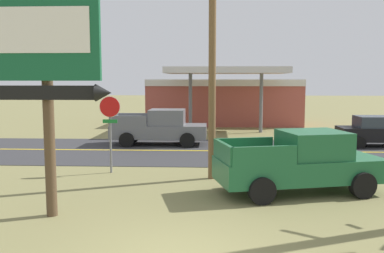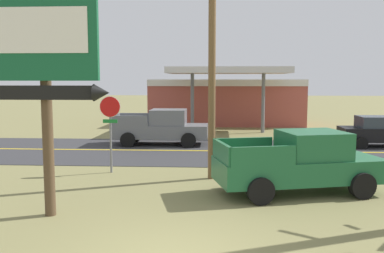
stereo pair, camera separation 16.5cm
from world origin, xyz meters
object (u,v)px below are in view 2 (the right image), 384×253
stop_sign (110,120)px  motel_sign (46,64)px  pickup_grey_on_road (162,127)px  utility_pole (212,37)px  pickup_green_parked_on_lawn (301,163)px  gas_station (226,100)px  car_black_near_lane (380,131)px

stop_sign → motel_sign: bearing=-92.6°
stop_sign → pickup_grey_on_road: stop_sign is taller
utility_pole → pickup_green_parked_on_lawn: utility_pole is taller
stop_sign → pickup_green_parked_on_lawn: stop_sign is taller
utility_pole → pickup_green_parked_on_lawn: 5.31m
motel_sign → pickup_green_parked_on_lawn: bearing=21.9°
motel_sign → utility_pole: utility_pole is taller
stop_sign → pickup_green_parked_on_lawn: bearing=-20.8°
gas_station → car_black_near_lane: (8.02, -11.46, -1.11)m
gas_station → pickup_green_parked_on_lawn: gas_station is taller
stop_sign → pickup_grey_on_road: bearing=81.8°
pickup_grey_on_road → utility_pole: bearing=-70.0°
motel_sign → pickup_grey_on_road: (1.27, 12.47, -3.00)m
motel_sign → stop_sign: size_ratio=1.98×
utility_pole → pickup_green_parked_on_lawn: (2.84, -1.81, -4.11)m
pickup_green_parked_on_lawn → stop_sign: bearing=159.2°
pickup_green_parked_on_lawn → car_black_near_lane: 11.42m
utility_pole → gas_station: 19.60m
stop_sign → car_black_near_lane: 14.69m
motel_sign → gas_station: size_ratio=0.49×
pickup_grey_on_road → gas_station: bearing=71.9°
utility_pole → gas_station: bearing=87.4°
utility_pole → gas_station: (0.89, 19.33, -3.13)m
car_black_near_lane → gas_station: bearing=125.0°
car_black_near_lane → pickup_green_parked_on_lawn: bearing=-122.1°
utility_pole → stop_sign: bearing=169.2°
gas_station → pickup_grey_on_road: bearing=-108.1°
car_black_near_lane → stop_sign: bearing=-150.9°
motel_sign → utility_pole: 6.28m
utility_pole → gas_station: utility_pole is taller
utility_pole → pickup_grey_on_road: size_ratio=1.82×
stop_sign → utility_pole: size_ratio=0.31×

